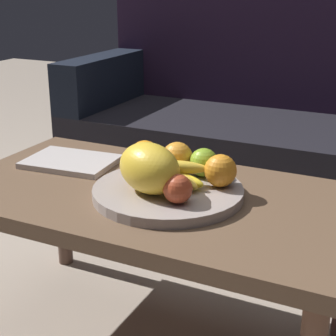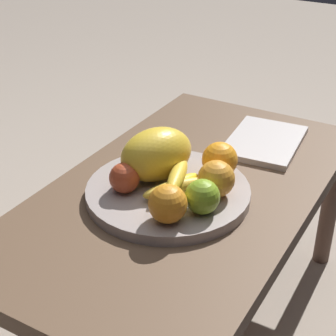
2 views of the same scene
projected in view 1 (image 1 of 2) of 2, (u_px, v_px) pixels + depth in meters
name	position (u px, v px, depth m)	size (l,w,h in m)	color
coffee_table	(150.00, 210.00, 1.37)	(1.02, 0.57, 0.45)	brown
couch	(274.00, 139.00, 2.27)	(1.70, 0.70, 0.90)	black
fruit_bowl	(168.00, 192.00, 1.32)	(0.37, 0.37, 0.03)	#A29590
melon_large_front	(149.00, 168.00, 1.26)	(0.18, 0.12, 0.12)	yellow
orange_front	(177.00, 157.00, 1.40)	(0.08, 0.08, 0.08)	orange
orange_left	(220.00, 171.00, 1.31)	(0.08, 0.08, 0.08)	orange
orange_right	(145.00, 156.00, 1.40)	(0.08, 0.08, 0.08)	orange
apple_front	(178.00, 189.00, 1.21)	(0.07, 0.07, 0.07)	#B44526
apple_right	(204.00, 163.00, 1.37)	(0.07, 0.07, 0.07)	#80A826
banana_bunch	(179.00, 175.00, 1.32)	(0.16, 0.11, 0.06)	yellow
magazine	(71.00, 162.00, 1.54)	(0.25, 0.18, 0.02)	beige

